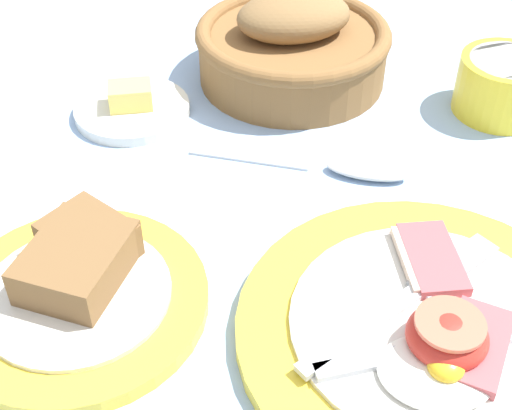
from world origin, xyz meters
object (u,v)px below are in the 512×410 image
at_px(sugar_cup, 504,84).
at_px(bread_basket, 293,46).
at_px(breakfast_plate, 430,331).
at_px(bread_plate, 78,287).
at_px(teaspoon_by_saucer, 336,166).
at_px(butter_dish, 132,107).

relative_size(sugar_cup, bread_basket, 0.45).
relative_size(breakfast_plate, sugar_cup, 2.93).
bearing_deg(bread_plate, sugar_cup, 37.32).
bearing_deg(teaspoon_by_saucer, bread_basket, 114.96).
height_order(breakfast_plate, bread_basket, bread_basket).
height_order(sugar_cup, teaspoon_by_saucer, sugar_cup).
distance_m(bread_plate, sugar_cup, 0.43).
xyz_separation_m(butter_dish, teaspoon_by_saucer, (0.19, -0.08, -0.00)).
height_order(sugar_cup, bread_basket, bread_basket).
bearing_deg(teaspoon_by_saucer, sugar_cup, 43.45).
bearing_deg(bread_basket, butter_dish, -153.84).
bearing_deg(bread_basket, breakfast_plate, -74.17).
xyz_separation_m(bread_plate, bread_basket, (0.14, 0.31, 0.02)).
xyz_separation_m(bread_plate, teaspoon_by_saucer, (0.18, 0.16, -0.01)).
distance_m(butter_dish, teaspoon_by_saucer, 0.21).
bearing_deg(bread_basket, sugar_cup, -14.15).
bearing_deg(sugar_cup, bread_basket, 165.85).
xyz_separation_m(sugar_cup, bread_basket, (-0.20, 0.05, 0.01)).
height_order(breakfast_plate, sugar_cup, sugar_cup).
xyz_separation_m(sugar_cup, teaspoon_by_saucer, (-0.16, -0.10, -0.02)).
height_order(butter_dish, teaspoon_by_saucer, butter_dish).
height_order(sugar_cup, butter_dish, sugar_cup).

